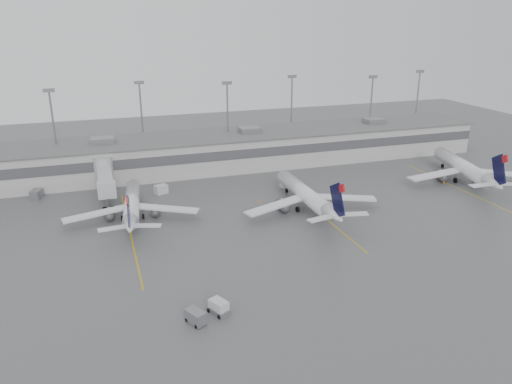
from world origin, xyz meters
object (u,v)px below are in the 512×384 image
object	(u,v)px
jet_mid_right	(307,195)
baggage_tug	(219,308)
jet_mid_left	(132,205)
jet_far_right	(465,168)

from	to	relation	value
jet_mid_right	baggage_tug	size ratio (longest dim) A/B	9.17
jet_mid_left	jet_far_right	bearing A→B (deg)	5.49
jet_mid_left	jet_mid_right	distance (m)	32.92
jet_mid_left	baggage_tug	xyz separation A→B (m)	(7.42, -35.16, -2.05)
jet_mid_left	jet_far_right	xyz separation A→B (m)	(73.19, -1.21, 0.45)
jet_mid_right	baggage_tug	xyz separation A→B (m)	(-24.95, -29.20, -2.32)
jet_far_right	jet_mid_right	bearing A→B (deg)	-159.73
jet_mid_right	baggage_tug	world-z (taller)	jet_mid_right
jet_mid_left	baggage_tug	distance (m)	35.99
jet_mid_left	jet_far_right	world-z (taller)	jet_far_right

